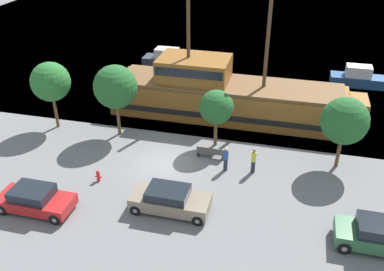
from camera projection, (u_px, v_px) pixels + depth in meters
name	position (u px, v px, depth m)	size (l,w,h in m)	color
ground_plane	(165.00, 162.00, 29.09)	(160.00, 160.00, 0.00)	slate
water_surface	(249.00, 12.00, 66.19)	(80.00, 80.00, 0.00)	slate
pirate_ship	(225.00, 95.00, 34.52)	(19.96, 4.69, 10.31)	brown
moored_boat_dockside	(170.00, 61.00, 44.55)	(5.84, 1.90, 2.03)	#2D333D
moored_boat_outer	(361.00, 78.00, 40.37)	(5.77, 1.82, 1.93)	navy
parked_car_curb_front	(35.00, 199.00, 24.40)	(4.34, 1.98, 1.47)	#B21E1E
parked_car_curb_mid	(383.00, 236.00, 21.71)	(4.83, 2.00, 1.59)	#2D5B38
parked_car_curb_rear	(170.00, 200.00, 24.36)	(4.52, 1.97, 1.48)	#7F705B
fire_hydrant	(98.00, 175.00, 27.02)	(0.42, 0.25, 0.76)	red
bench_promenade_east	(210.00, 153.00, 29.35)	(1.89, 0.45, 0.85)	#4C4742
pedestrian_walking_near	(226.00, 159.00, 27.85)	(0.32, 0.32, 1.72)	#232838
pedestrian_walking_far	(254.00, 160.00, 27.62)	(0.32, 0.32, 1.78)	#232838
tree_row_east	(51.00, 82.00, 31.71)	(2.95, 2.95, 5.25)	brown
tree_row_mideast	(115.00, 87.00, 30.62)	(3.18, 3.18, 5.46)	brown
tree_row_midwest	(216.00, 107.00, 29.63)	(2.41, 2.41, 4.26)	brown
tree_row_west	(345.00, 121.00, 27.01)	(3.05, 3.05, 4.95)	brown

